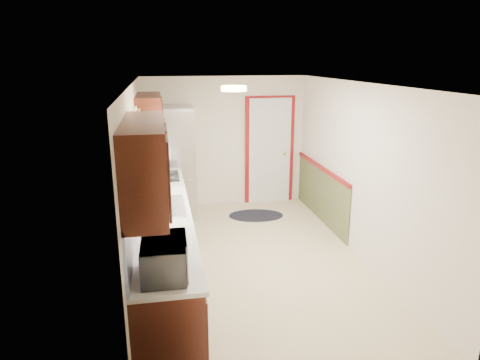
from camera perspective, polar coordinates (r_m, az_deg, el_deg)
name	(u,v)px	position (r m, az deg, el deg)	size (l,w,h in m)	color
room_shell	(254,177)	(5.60, 1.89, 0.36)	(3.20, 5.20, 2.52)	beige
kitchen_run	(160,219)	(5.32, -10.59, -5.19)	(0.63, 4.00, 2.20)	#39150D
back_wall_trim	(280,159)	(8.00, 5.38, 2.75)	(1.12, 2.30, 2.08)	maroon
ceiling_fixture	(234,88)	(5.16, -0.83, 12.11)	(0.30, 0.30, 0.06)	#FFD88C
microwave	(164,254)	(3.67, -10.05, -9.73)	(0.56, 0.31, 0.38)	white
refrigerator	(171,162)	(7.52, -9.15, 2.35)	(0.81, 0.80, 1.93)	#B7B7BC
rug	(256,215)	(7.65, 2.15, -4.74)	(0.96, 0.62, 0.01)	black
cooktop	(162,176)	(6.69, -10.38, 0.48)	(0.51, 0.62, 0.02)	black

